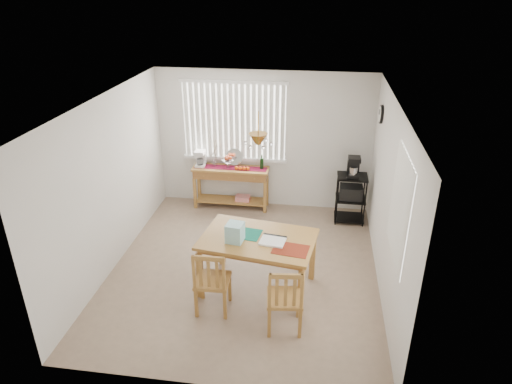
% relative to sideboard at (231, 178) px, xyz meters
% --- Properties ---
extents(ground, '(4.00, 4.50, 0.01)m').
position_rel_sideboard_xyz_m(ground, '(0.59, -2.03, -0.61)').
color(ground, gray).
extents(room_shell, '(4.20, 4.70, 2.70)m').
position_rel_sideboard_xyz_m(room_shell, '(0.59, -2.01, 1.08)').
color(room_shell, silver).
rests_on(room_shell, ground).
extents(sideboard, '(1.44, 0.41, 0.81)m').
position_rel_sideboard_xyz_m(sideboard, '(0.00, 0.00, 0.00)').
color(sideboard, '#AC7B3A').
rests_on(sideboard, ground).
extents(sideboard_items, '(1.37, 0.34, 0.62)m').
position_rel_sideboard_xyz_m(sideboard_items, '(-0.23, 0.01, 0.33)').
color(sideboard_items, maroon).
rests_on(sideboard_items, sideboard).
extents(wire_cart, '(0.53, 0.42, 0.89)m').
position_rel_sideboard_xyz_m(wire_cart, '(2.23, -0.25, -0.07)').
color(wire_cart, black).
rests_on(wire_cart, ground).
extents(cart_items, '(0.21, 0.25, 0.37)m').
position_rel_sideboard_xyz_m(cart_items, '(2.23, -0.25, 0.45)').
color(cart_items, black).
rests_on(cart_items, wire_cart).
extents(dining_table, '(1.67, 1.21, 0.83)m').
position_rel_sideboard_xyz_m(dining_table, '(0.85, -2.46, 0.12)').
color(dining_table, '#AC7B3A').
rests_on(dining_table, ground).
extents(table_items, '(1.18, 0.72, 0.26)m').
position_rel_sideboard_xyz_m(table_items, '(0.69, -2.57, 0.32)').
color(table_items, '#136F5A').
rests_on(table_items, dining_table).
extents(chair_left, '(0.46, 0.46, 0.96)m').
position_rel_sideboard_xyz_m(chair_left, '(0.33, -3.05, -0.14)').
color(chair_left, '#AC7B3A').
rests_on(chair_left, ground).
extents(chair_right, '(0.49, 0.49, 0.95)m').
position_rel_sideboard_xyz_m(chair_right, '(1.30, -3.27, -0.14)').
color(chair_right, '#AC7B3A').
rests_on(chair_right, ground).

